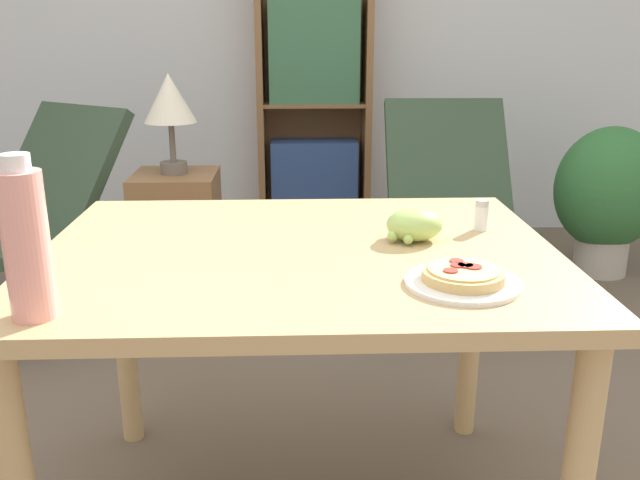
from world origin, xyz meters
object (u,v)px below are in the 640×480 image
at_px(bookshelf, 314,116).
at_px(potted_plant_floor, 608,194).
at_px(pizza_on_plate, 463,278).
at_px(lounge_chair_near, 33,255).
at_px(table_lamp, 170,103).
at_px(grape_bunch, 413,225).
at_px(lounge_chair_far, 451,239).
at_px(salt_shaker, 481,215).
at_px(side_table, 179,246).
at_px(drink_bottle, 26,243).

distance_m(bookshelf, potted_plant_floor, 1.61).
height_order(pizza_on_plate, bookshelf, bookshelf).
height_order(lounge_chair_near, table_lamp, table_lamp).
bearing_deg(potted_plant_floor, grape_bunch, -126.55).
xyz_separation_m(grape_bunch, lounge_chair_far, (0.43, 1.41, -0.48)).
height_order(salt_shaker, side_table, salt_shaker).
bearing_deg(table_lamp, potted_plant_floor, 12.63).
bearing_deg(table_lamp, drink_bottle, -88.18).
bearing_deg(side_table, table_lamp, 0.00).
height_order(bookshelf, potted_plant_floor, bookshelf).
xyz_separation_m(pizza_on_plate, side_table, (-0.81, 1.56, -0.43)).
xyz_separation_m(salt_shaker, table_lamp, (-0.94, 1.20, 0.15)).
xyz_separation_m(bookshelf, side_table, (-0.61, -1.12, -0.41)).
relative_size(grape_bunch, bookshelf, 0.08).
xyz_separation_m(side_table, potted_plant_floor, (2.05, 0.46, 0.10)).
xyz_separation_m(drink_bottle, table_lamp, (-0.05, 1.68, 0.05)).
bearing_deg(drink_bottle, salt_shaker, 28.39).
relative_size(lounge_chair_far, bookshelf, 0.56).
bearing_deg(lounge_chair_far, drink_bottle, -120.71).
height_order(pizza_on_plate, drink_bottle, drink_bottle).
distance_m(lounge_chair_near, lounge_chair_far, 1.81).
bearing_deg(bookshelf, table_lamp, -118.53).
xyz_separation_m(drink_bottle, side_table, (-0.05, 1.68, -0.55)).
bearing_deg(side_table, salt_shaker, -51.74).
bearing_deg(lounge_chair_near, potted_plant_floor, 45.04).
xyz_separation_m(pizza_on_plate, table_lamp, (-0.81, 1.56, 0.17)).
distance_m(lounge_chair_near, bookshelf, 1.72).
height_order(drink_bottle, table_lamp, table_lamp).
relative_size(salt_shaker, lounge_chair_near, 0.08).
bearing_deg(pizza_on_plate, bookshelf, 94.39).
height_order(grape_bunch, potted_plant_floor, grape_bunch).
relative_size(drink_bottle, lounge_chair_near, 0.30).
bearing_deg(potted_plant_floor, salt_shaker, -123.74).
xyz_separation_m(pizza_on_plate, lounge_chair_near, (-1.42, 1.54, -0.46)).
bearing_deg(lounge_chair_near, bookshelf, 77.85).
distance_m(drink_bottle, salt_shaker, 1.02).
distance_m(drink_bottle, potted_plant_floor, 2.96).
bearing_deg(lounge_chair_near, side_table, 36.31).
xyz_separation_m(table_lamp, potted_plant_floor, (2.05, 0.46, -0.50)).
relative_size(salt_shaker, potted_plant_floor, 0.10).
relative_size(grape_bunch, lounge_chair_far, 0.15).
xyz_separation_m(lounge_chair_near, bookshelf, (1.22, 1.13, 0.44)).
xyz_separation_m(lounge_chair_near, side_table, (0.61, 0.01, 0.03)).
height_order(lounge_chair_far, table_lamp, table_lamp).
bearing_deg(table_lamp, grape_bunch, -58.92).
xyz_separation_m(lounge_chair_near, table_lamp, (0.61, 0.01, 0.63)).
relative_size(salt_shaker, table_lamp, 0.19).
bearing_deg(potted_plant_floor, pizza_on_plate, -121.49).
bearing_deg(potted_plant_floor, bookshelf, 155.49).
relative_size(bookshelf, potted_plant_floor, 2.11).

